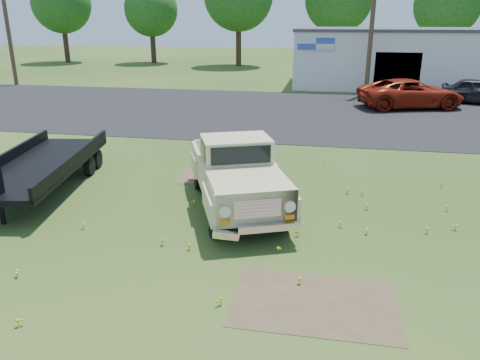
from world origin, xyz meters
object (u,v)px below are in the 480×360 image
Objects in this scene: flatbed_trailer at (40,161)px; dark_sedan at (480,91)px; vintage_pickup_truck at (236,173)px; red_pickup at (411,94)px.

dark_sedan is at bearing 37.16° from flatbed_trailer.
red_pickup is (6.92, 16.29, -0.18)m from vintage_pickup_truck.
vintage_pickup_truck is 0.94× the size of red_pickup.
flatbed_trailer is 25.03m from dark_sedan.
dark_sedan is at bearing -79.74° from red_pickup.
dark_sedan is at bearing 37.09° from vintage_pickup_truck.
red_pickup reaches higher than dark_sedan.
flatbed_trailer is 20.56m from red_pickup.
vintage_pickup_truck is at bearing 140.08° from red_pickup.
vintage_pickup_truck is 5.98m from flatbed_trailer.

